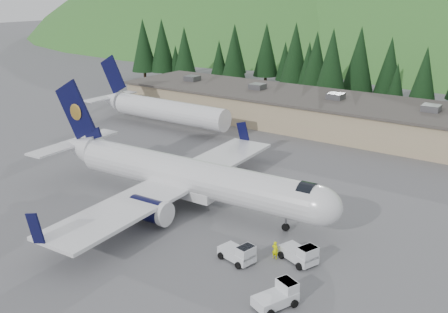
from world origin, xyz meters
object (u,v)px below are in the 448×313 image
(airliner, at_px, (183,176))
(baggage_tug_b, at_px, (301,254))
(second_airliner, at_px, (157,108))
(terminal_building, at_px, (307,110))
(baggage_tug_a, at_px, (239,253))
(ramp_worker, at_px, (275,250))
(baggage_tug_c, at_px, (279,296))

(airliner, distance_m, baggage_tug_b, 16.66)
(second_airliner, height_order, terminal_building, second_airliner)
(baggage_tug_a, distance_m, ramp_worker, 3.17)
(airliner, relative_size, ramp_worker, 22.51)
(ramp_worker, bearing_deg, baggage_tug_b, -163.67)
(baggage_tug_b, distance_m, ramp_worker, 2.24)
(baggage_tug_b, height_order, baggage_tug_c, baggage_tug_b)
(baggage_tug_b, relative_size, ramp_worker, 2.32)
(second_airliner, bearing_deg, terminal_building, 38.78)
(second_airliner, relative_size, baggage_tug_a, 7.77)
(airliner, bearing_deg, second_airliner, 134.08)
(baggage_tug_a, bearing_deg, airliner, 162.30)
(airliner, xyz_separation_m, ramp_worker, (13.89, -4.51, -2.45))
(second_airliner, bearing_deg, baggage_tug_a, -39.07)
(second_airliner, xyz_separation_m, baggage_tug_c, (41.27, -32.32, -2.53))
(airliner, bearing_deg, baggage_tug_b, -16.64)
(baggage_tug_b, bearing_deg, baggage_tug_c, -56.98)
(second_airliner, xyz_separation_m, baggage_tug_b, (39.87, -25.91, -2.51))
(baggage_tug_a, relative_size, ramp_worker, 2.16)
(baggage_tug_c, relative_size, ramp_worker, 2.26)
(second_airliner, distance_m, baggage_tug_a, 45.76)
(baggage_tug_a, xyz_separation_m, ramp_worker, (2.26, 2.22, 0.04))
(baggage_tug_c, height_order, terminal_building, terminal_building)
(airliner, distance_m, second_airliner, 32.48)
(baggage_tug_b, bearing_deg, terminal_building, 136.19)
(baggage_tug_a, xyz_separation_m, terminal_building, (-15.56, 44.79, 1.84))
(ramp_worker, bearing_deg, terminal_building, -68.23)
(second_airliner, height_order, baggage_tug_c, second_airliner)
(airliner, relative_size, baggage_tug_b, 9.72)
(airliner, xyz_separation_m, baggage_tug_c, (17.42, -10.26, -2.47))
(terminal_building, bearing_deg, baggage_tug_a, -70.85)
(second_airliner, xyz_separation_m, baggage_tug_a, (35.47, -28.79, -2.54))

